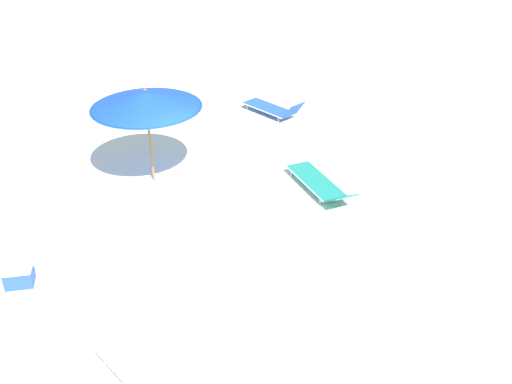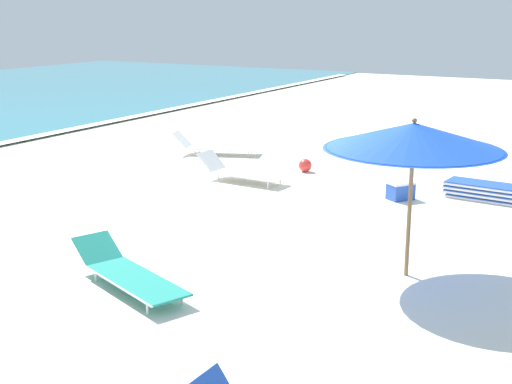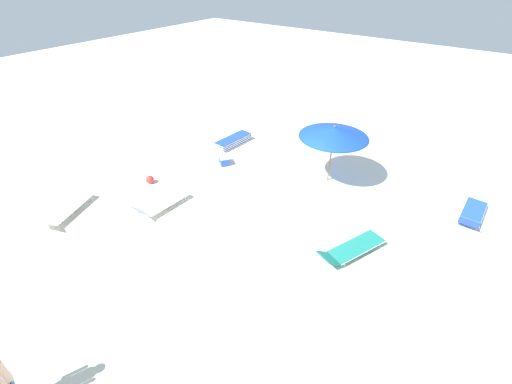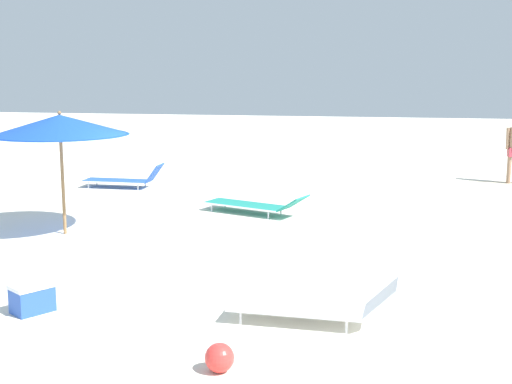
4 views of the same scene
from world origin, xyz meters
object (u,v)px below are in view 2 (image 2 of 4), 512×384
at_px(beach_umbrella, 414,137).
at_px(sun_lounger_near_water_left, 241,172).
at_px(lounger_stack, 493,192).
at_px(cooler_box, 401,190).
at_px(beach_ball, 305,165).
at_px(sun_lounger_under_umbrella, 215,146).
at_px(sun_lounger_near_water_right, 128,273).

xyz_separation_m(beach_umbrella, sun_lounger_near_water_left, (3.74, 4.96, -1.79)).
xyz_separation_m(lounger_stack, cooler_box, (-0.83, 1.62, 0.02)).
bearing_deg(cooler_box, beach_ball, -80.75).
height_order(beach_umbrella, sun_lounger_near_water_left, beach_umbrella).
bearing_deg(sun_lounger_near_water_left, beach_ball, -24.73).
distance_m(sun_lounger_near_water_left, cooler_box, 3.56).
relative_size(beach_umbrella, sun_lounger_under_umbrella, 1.09).
bearing_deg(sun_lounger_near_water_left, beach_umbrella, -123.83).
xyz_separation_m(sun_lounger_under_umbrella, sun_lounger_near_water_left, (-2.26, -2.12, 0.00)).
height_order(beach_umbrella, beach_ball, beach_umbrella).
xyz_separation_m(sun_lounger_under_umbrella, cooler_box, (-2.01, -5.67, -0.03)).
bearing_deg(cooler_box, sun_lounger_near_water_left, -51.10).
distance_m(beach_umbrella, sun_lounger_near_water_right, 4.30).
height_order(sun_lounger_near_water_left, sun_lounger_near_water_right, sun_lounger_near_water_left).
bearing_deg(sun_lounger_near_water_right, beach_umbrella, -32.23).
xyz_separation_m(sun_lounger_near_water_left, cooler_box, (0.24, -3.56, -0.03)).
xyz_separation_m(sun_lounger_under_umbrella, sun_lounger_near_water_right, (-8.30, -3.93, -0.01)).
height_order(sun_lounger_under_umbrella, sun_lounger_near_water_right, sun_lounger_under_umbrella).
height_order(sun_lounger_near_water_right, beach_ball, sun_lounger_near_water_right).
bearing_deg(sun_lounger_near_water_left, lounger_stack, -75.04).
relative_size(sun_lounger_under_umbrella, sun_lounger_near_water_right, 0.97).
xyz_separation_m(beach_umbrella, beach_ball, (5.30, 4.13, -1.85)).
relative_size(sun_lounger_under_umbrella, sun_lounger_near_water_left, 1.10).
relative_size(beach_umbrella, cooler_box, 4.03).
height_order(beach_umbrella, lounger_stack, beach_umbrella).
distance_m(beach_umbrella, sun_lounger_under_umbrella, 9.45).
xyz_separation_m(sun_lounger_near_water_left, beach_ball, (1.56, -0.83, -0.06)).
bearing_deg(lounger_stack, sun_lounger_near_water_right, 159.36).
distance_m(beach_ball, cooler_box, 3.03).
distance_m(sun_lounger_under_umbrella, sun_lounger_near_water_right, 9.18).
bearing_deg(sun_lounger_near_water_right, cooler_box, 6.10).
height_order(beach_ball, cooler_box, cooler_box).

